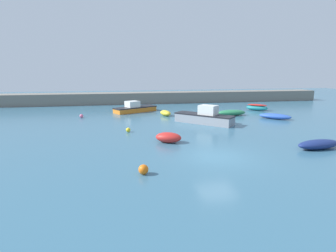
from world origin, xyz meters
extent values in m
cube|color=#38667F|center=(0.00, 0.00, -0.10)|extent=(120.00, 120.00, 0.20)
cube|color=slate|center=(0.00, 29.67, 0.92)|extent=(59.41, 3.42, 1.84)
ellipsoid|color=red|center=(-2.49, 3.96, 0.39)|extent=(2.32, 1.91, 0.79)
ellipsoid|color=yellow|center=(-0.58, 16.19, 0.33)|extent=(1.57, 2.23, 0.67)
cube|color=orange|center=(-4.06, 19.97, 0.29)|extent=(5.95, 4.43, 0.58)
cube|color=black|center=(-4.06, 19.97, 0.64)|extent=(6.06, 4.52, 0.12)
cube|color=silver|center=(-4.44, 19.76, 1.04)|extent=(2.11, 2.04, 0.91)
ellipsoid|color=navy|center=(7.69, 0.34, 0.33)|extent=(3.48, 1.42, 0.66)
ellipsoid|color=#2D56B7|center=(11.47, 11.70, 0.31)|extent=(3.44, 3.31, 0.62)
ellipsoid|color=#287A4C|center=(7.54, 14.86, 0.35)|extent=(3.54, 1.45, 0.71)
cube|color=gray|center=(2.57, 10.71, 0.43)|extent=(5.62, 5.60, 0.87)
cube|color=black|center=(2.57, 10.71, 0.93)|extent=(5.73, 5.72, 0.12)
cube|color=silver|center=(2.90, 10.38, 1.41)|extent=(2.20, 2.20, 1.08)
ellipsoid|color=teal|center=(12.78, 18.19, 0.36)|extent=(2.90, 2.77, 0.72)
ellipsoid|color=red|center=(12.78, 18.19, 0.77)|extent=(2.61, 2.49, 0.24)
sphere|color=#EA668C|center=(-10.61, 16.50, 0.21)|extent=(0.43, 0.43, 0.43)
sphere|color=yellow|center=(-5.43, 8.07, 0.20)|extent=(0.40, 0.40, 0.40)
sphere|color=orange|center=(-4.98, -2.09, 0.27)|extent=(0.54, 0.54, 0.54)
camera|label=1|loc=(-6.10, -15.31, 5.43)|focal=28.00mm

